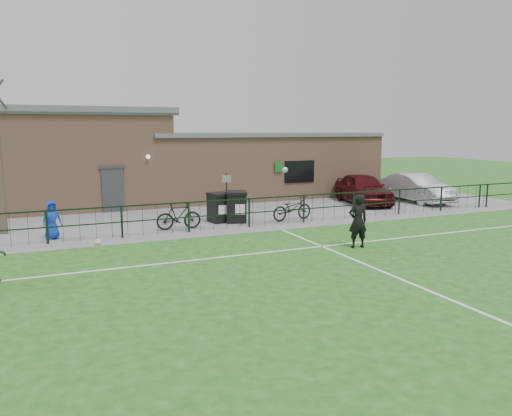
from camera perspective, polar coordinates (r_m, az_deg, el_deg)
name	(u,v)px	position (r m, az deg, el deg)	size (l,w,h in m)	color
ground	(335,288)	(12.78, 9.07, -9.04)	(90.00, 90.00, 0.00)	#205B1A
paving_strip	(188,209)	(24.92, -7.80, -0.10)	(34.00, 13.00, 0.02)	slate
pitch_line_touch	(228,230)	(19.58, -3.26, -2.56)	(28.00, 0.10, 0.01)	white
pitch_line_mid	(268,252)	(16.15, 1.42, -5.06)	(28.00, 0.10, 0.01)	white
pitch_line_perp	(400,279)	(13.92, 16.10, -7.76)	(0.10, 16.00, 0.01)	white
perimeter_fence	(226,215)	(19.65, -3.48, -0.75)	(28.00, 0.10, 1.20)	black
wheelie_bin_left	(219,209)	(21.16, -4.23, -0.06)	(0.76, 0.87, 1.15)	black
wheelie_bin_right	(236,208)	(21.12, -2.30, 0.03)	(0.81, 0.92, 1.22)	black
sign_post	(227,196)	(21.95, -3.38, 1.40)	(0.06, 0.06, 2.00)	black
car_maroon	(363,189)	(26.88, 12.13, 2.19)	(1.88, 4.67, 1.59)	#400B0F
car_silver	(416,188)	(28.31, 17.86, 2.21)	(1.60, 4.58, 1.51)	#B0B2B8
bicycle_d	(179,216)	(19.79, -8.83, -0.91)	(0.50, 1.77, 1.06)	black
bicycle_e	(292,208)	(21.58, 4.14, -0.04)	(0.69, 1.97, 1.04)	black
spectator_child	(52,220)	(19.28, -22.30, -1.27)	(0.68, 0.44, 1.38)	#1338B2
goalkeeper_kick	(356,220)	(16.98, 11.38, -1.33)	(1.46, 3.84, 2.49)	black
ball_ground	(98,242)	(17.84, -17.61, -3.75)	(0.24, 0.24, 0.24)	white
clubhouse	(156,161)	(27.37, -11.39, 5.29)	(24.25, 5.40, 4.96)	tan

